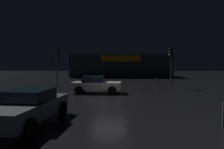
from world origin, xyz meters
The scene contains 8 objects.
ground_plane centered at (0.00, 0.00, 0.00)m, with size 120.00×120.00×0.00m, color black.
store_building centered at (0.78, 26.12, 2.12)m, with size 18.32×10.24×4.23m.
traffic_signal_main centered at (-5.76, 6.30, 2.98)m, with size 0.42×0.42×3.96m.
traffic_signal_opposite centered at (5.74, 5.57, 3.12)m, with size 0.42×0.42×4.05m.
car_near centered at (-1.21, 2.12, 0.75)m, with size 4.06×1.95×1.44m.
car_far centered at (-2.84, -7.09, 0.75)m, with size 2.31×4.68×1.43m.
bollard_kerb_a centered at (4.78, 7.85, 0.48)m, with size 0.12×0.12×0.95m, color #595B60.
bollard_kerb_b centered at (4.86, -7.00, 0.46)m, with size 0.11×0.11×0.92m, color #595B60.
Camera 1 is at (0.91, -15.10, 2.44)m, focal length 33.29 mm.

